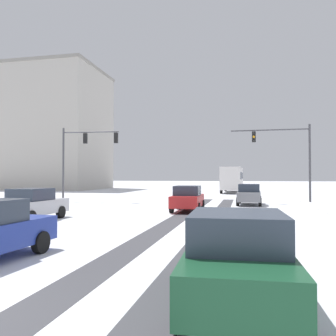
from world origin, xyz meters
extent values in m
cube|color=#424247|center=(3.77, 14.11, 0.00)|extent=(0.96, 31.04, 0.01)
cube|color=#424247|center=(1.77, 14.11, 0.00)|extent=(1.02, 31.04, 0.01)
cylinder|color=#47474C|center=(10.48, 26.22, 3.25)|extent=(0.18, 0.18, 6.50)
cylinder|color=#47474C|center=(7.30, 26.26, 6.10)|extent=(6.35, 0.20, 0.12)
cube|color=black|center=(6.04, 26.28, 5.55)|extent=(0.32, 0.24, 0.90)
sphere|color=black|center=(6.03, 26.12, 5.85)|extent=(0.20, 0.20, 0.20)
sphere|color=orange|center=(6.03, 26.12, 5.55)|extent=(0.20, 0.20, 0.20)
sphere|color=black|center=(6.03, 26.12, 5.25)|extent=(0.20, 0.20, 0.20)
cylinder|color=#47474C|center=(-10.48, 24.22, 3.25)|extent=(0.18, 0.18, 6.50)
cylinder|color=#47474C|center=(-7.95, 24.41, 6.10)|extent=(5.07, 0.49, 0.12)
cube|color=black|center=(-8.45, 24.37, 5.55)|extent=(0.34, 0.26, 0.90)
sphere|color=black|center=(-8.46, 24.53, 5.85)|extent=(0.20, 0.20, 0.20)
sphere|color=orange|center=(-8.46, 24.53, 5.55)|extent=(0.20, 0.20, 0.20)
sphere|color=black|center=(-8.46, 24.53, 5.25)|extent=(0.20, 0.20, 0.20)
cube|color=black|center=(-5.67, 24.58, 5.55)|extent=(0.34, 0.26, 0.90)
sphere|color=black|center=(-5.68, 24.74, 5.85)|extent=(0.20, 0.20, 0.20)
sphere|color=orange|center=(-5.68, 24.74, 5.55)|extent=(0.20, 0.20, 0.20)
sphere|color=black|center=(-5.68, 24.74, 5.25)|extent=(0.20, 0.20, 0.20)
cube|color=slate|center=(5.59, 23.78, 0.67)|extent=(1.85, 4.16, 0.70)
cube|color=#2D3847|center=(5.58, 23.63, 1.32)|extent=(1.63, 1.96, 0.60)
cylinder|color=black|center=(4.83, 25.08, 0.32)|extent=(0.24, 0.65, 0.64)
cylinder|color=black|center=(6.44, 25.02, 0.32)|extent=(0.24, 0.65, 0.64)
cylinder|color=black|center=(4.73, 22.54, 0.32)|extent=(0.24, 0.65, 0.64)
cylinder|color=black|center=(6.35, 22.48, 0.32)|extent=(0.24, 0.65, 0.64)
cube|color=red|center=(1.68, 17.93, 0.67)|extent=(1.76, 4.12, 0.70)
cube|color=#2D3847|center=(1.68, 17.78, 1.32)|extent=(1.59, 1.92, 0.60)
cylinder|color=black|center=(0.86, 19.19, 0.32)|extent=(0.23, 0.64, 0.64)
cylinder|color=black|center=(2.47, 19.22, 0.32)|extent=(0.23, 0.64, 0.64)
cylinder|color=black|center=(0.89, 16.65, 0.32)|extent=(0.23, 0.64, 0.64)
cylinder|color=black|center=(2.51, 16.67, 0.32)|extent=(0.23, 0.64, 0.64)
cube|color=#B7BABF|center=(-5.24, 11.65, 0.67)|extent=(1.89, 4.18, 0.70)
cube|color=#2D3847|center=(-5.25, 11.51, 1.32)|extent=(1.65, 1.97, 0.60)
cylinder|color=black|center=(-5.99, 12.96, 0.32)|extent=(0.25, 0.65, 0.64)
cylinder|color=black|center=(-4.37, 12.89, 0.32)|extent=(0.25, 0.65, 0.64)
cylinder|color=black|center=(-6.11, 10.42, 0.32)|extent=(0.25, 0.65, 0.64)
cylinder|color=black|center=(-4.49, 10.35, 0.32)|extent=(0.25, 0.65, 0.64)
cylinder|color=black|center=(-0.58, 4.95, 0.32)|extent=(0.25, 0.65, 0.64)
cube|color=#194C2D|center=(5.06, 2.03, 0.67)|extent=(1.85, 4.16, 0.70)
cube|color=#2D3847|center=(5.07, 1.88, 1.32)|extent=(1.63, 1.96, 0.60)
cylinder|color=black|center=(4.21, 3.27, 0.32)|extent=(0.24, 0.65, 0.64)
cylinder|color=black|center=(5.83, 3.33, 0.32)|extent=(0.24, 0.65, 0.64)
cylinder|color=black|center=(4.30, 0.73, 0.32)|extent=(0.24, 0.65, 0.64)
cylinder|color=black|center=(5.92, 0.78, 0.32)|extent=(0.24, 0.65, 0.64)
cube|color=silver|center=(3.67, 44.66, 1.93)|extent=(2.80, 11.06, 2.90)
cube|color=#283342|center=(3.67, 44.66, 2.28)|extent=(2.82, 10.19, 0.90)
cylinder|color=black|center=(4.75, 40.78, 0.48)|extent=(0.33, 0.97, 0.96)
cylinder|color=black|center=(2.37, 40.84, 0.48)|extent=(0.33, 0.97, 0.96)
cylinder|color=black|center=(4.94, 47.92, 0.48)|extent=(0.33, 0.97, 0.96)
cylinder|color=black|center=(2.57, 47.99, 0.48)|extent=(0.33, 0.97, 0.96)
cube|color=#B2ADA3|center=(-28.81, 50.95, 10.02)|extent=(20.01, 14.50, 20.04)
cube|color=gray|center=(-28.81, 50.95, 20.29)|extent=(20.31, 14.80, 0.50)
camera|label=1|loc=(5.18, -4.27, 2.24)|focal=37.61mm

